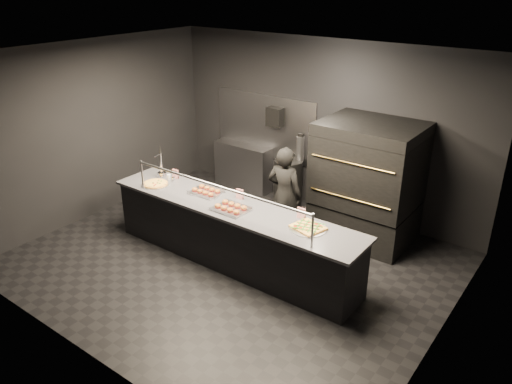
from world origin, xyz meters
TOP-DOWN VIEW (x-y plane):
  - room at (-0.02, 0.05)m, footprint 6.04×6.00m
  - service_counter at (0.00, -0.00)m, footprint 4.10×0.78m
  - pizza_oven at (1.20, 1.90)m, footprint 1.50×1.23m
  - prep_shelf at (-1.60, 2.32)m, footprint 1.20×0.35m
  - towel_dispenser at (-0.90, 2.39)m, footprint 0.30×0.20m
  - fire_extinguisher at (-0.35, 2.40)m, footprint 0.14×0.14m
  - beer_tap at (-1.60, 0.19)m, footprint 0.14×0.20m
  - round_pizza at (-1.45, -0.10)m, footprint 0.44×0.44m
  - slider_tray_a at (-0.60, 0.14)m, footprint 0.53×0.45m
  - slider_tray_b at (0.07, -0.09)m, footprint 0.52×0.40m
  - square_pizza at (1.23, 0.07)m, footprint 0.49×0.49m
  - condiment_jar at (-1.37, 0.15)m, footprint 0.16×0.06m
  - tent_cards at (-0.15, 0.28)m, footprint 2.49×0.04m
  - trash_bin at (-0.47, 2.20)m, footprint 0.51×0.51m
  - worker at (0.23, 1.02)m, footprint 0.62×0.44m

SIDE VIEW (x-z plane):
  - trash_bin at x=-0.47m, z-range 0.00..0.85m
  - prep_shelf at x=-1.60m, z-range 0.00..0.90m
  - service_counter at x=0.00m, z-range -0.22..1.15m
  - worker at x=0.23m, z-range 0.00..1.57m
  - round_pizza at x=-1.45m, z-range 0.92..0.95m
  - square_pizza at x=1.23m, z-range 0.92..0.96m
  - slider_tray_a at x=-0.60m, z-range 0.91..0.99m
  - slider_tray_b at x=0.07m, z-range 0.91..0.99m
  - pizza_oven at x=1.20m, z-range 0.01..1.92m
  - condiment_jar at x=-1.37m, z-range 0.92..1.02m
  - tent_cards at x=-0.15m, z-range 0.92..1.07m
  - fire_extinguisher at x=-0.35m, z-range 0.81..1.31m
  - beer_tap at x=-1.60m, z-range 0.80..1.35m
  - room at x=-0.02m, z-range 0.00..3.00m
  - towel_dispenser at x=-0.90m, z-range 1.38..1.73m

